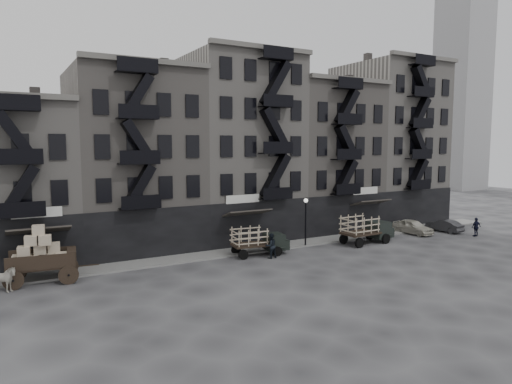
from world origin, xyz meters
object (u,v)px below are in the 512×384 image
wagon (39,251)px  pedestrian_mid (271,246)px  stake_truck_west (259,239)px  stake_truck_east (367,227)px  car_east (413,227)px  horse (0,280)px  car_far (444,226)px  policeman (476,227)px

wagon → pedestrian_mid: 16.54m
wagon → stake_truck_west: (16.02, -0.60, -0.80)m
stake_truck_east → car_east: stake_truck_east is taller
horse → wagon: (2.31, 1.14, 1.32)m
wagon → car_far: size_ratio=1.23×
policeman → horse: bearing=3.4°
pedestrian_mid → policeman: pedestrian_mid is taller
car_east → car_far: bearing=-15.8°
stake_truck_west → car_far: size_ratio=1.27×
stake_truck_east → policeman: (11.54, -2.88, -0.58)m
stake_truck_west → car_east: 17.89m
horse → car_east: (36.21, 0.59, -0.09)m
stake_truck_east → wagon: bearing=174.3°
wagon → stake_truck_east: 26.79m
policeman → stake_truck_west: bearing=-1.8°
car_far → wagon: bearing=-5.4°
wagon → stake_truck_west: bearing=5.4°
stake_truck_east → pedestrian_mid: (-10.34, -0.30, -0.51)m
horse → policeman: bearing=-78.7°
horse → car_far: bearing=-74.3°
stake_truck_west → policeman: size_ratio=2.61×
horse → stake_truck_west: bearing=-72.3°
stake_truck_east → car_far: 10.93m
wagon → car_east: wagon is taller
stake_truck_west → stake_truck_east: bearing=2.5°
car_east → stake_truck_west: bearing=176.6°
wagon → car_far: (37.63, -1.36, -1.50)m
pedestrian_mid → car_far: bearing=179.0°
horse → car_east: horse is taller
horse → car_east: bearing=-73.0°
car_east → stake_truck_east: bearing=-175.1°
car_far → pedestrian_mid: pedestrian_mid is taller
wagon → policeman: wagon is taller
pedestrian_mid → policeman: bearing=170.8°
stake_truck_east → car_east: (7.17, 1.06, -0.78)m
car_east → car_far: car_east is taller
stake_truck_west → policeman: (22.25, -3.89, -0.40)m
stake_truck_east → car_east: size_ratio=1.26×
horse → wagon: 2.90m
horse → wagon: bearing=-47.7°
wagon → car_far: 37.68m
stake_truck_east → pedestrian_mid: size_ratio=2.68×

